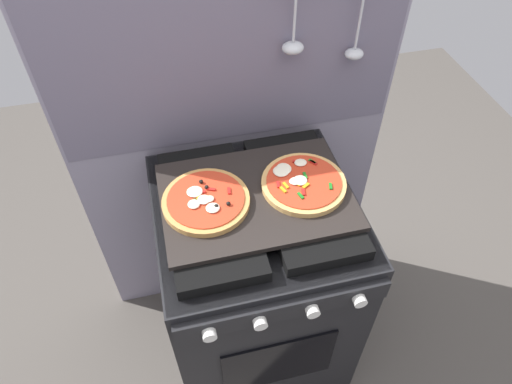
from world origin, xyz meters
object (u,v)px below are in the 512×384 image
Objects in this scene: baking_tray at (256,196)px; pizza_right at (303,183)px; pizza_left at (206,201)px; stove at (256,283)px.

pizza_right is at bearing 0.96° from baking_tray.
baking_tray is 2.21× the size of pizza_left.
stove is 0.46m from baking_tray.
stove is at bearing -90.00° from baking_tray.
stove is 0.50m from pizza_left.
pizza_right is (0.28, 0.00, 0.00)m from pizza_left.
pizza_left is at bearing -179.20° from pizza_right.
stove is 0.50m from pizza_right.
baking_tray is at bearing 0.64° from pizza_left.
stove is 3.68× the size of pizza_right.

